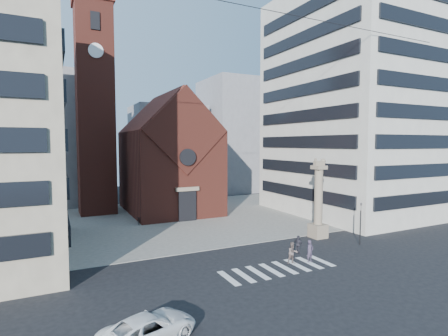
{
  "coord_description": "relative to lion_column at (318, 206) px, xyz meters",
  "views": [
    {
      "loc": [
        -15.81,
        -26.14,
        10.26
      ],
      "look_at": [
        1.02,
        8.0,
        7.6
      ],
      "focal_mm": 28.0,
      "sensor_mm": 36.0,
      "label": 1
    }
  ],
  "objects": [
    {
      "name": "scooter_5",
      "position": [
        -7.74,
        14.95,
        -2.86
      ],
      "size": [
        0.91,
        1.88,
        1.09
      ],
      "primitive_type": "imported",
      "rotation": [
        0.0,
        0.0,
        -0.23
      ],
      "color": "black",
      "rests_on": "piazza"
    },
    {
      "name": "traffic_light",
      "position": [
        1.99,
        -4.0,
        -1.17
      ],
      "size": [
        0.13,
        0.16,
        4.3
      ],
      "color": "black",
      "rests_on": "ground"
    },
    {
      "name": "campanile",
      "position": [
        -20.01,
        25.0,
        12.28
      ],
      "size": [
        5.5,
        5.5,
        31.2
      ],
      "color": "maroon",
      "rests_on": "ground"
    },
    {
      "name": "bg_block_mid",
      "position": [
        -4.01,
        42.0,
        5.54
      ],
      "size": [
        14.0,
        12.0,
        18.0
      ],
      "primitive_type": "cube",
      "color": "gray",
      "rests_on": "ground"
    },
    {
      "name": "building_right",
      "position": [
        13.99,
        9.0,
        12.54
      ],
      "size": [
        18.0,
        22.0,
        32.0
      ],
      "primitive_type": "cube",
      "color": "beige",
      "rests_on": "ground"
    },
    {
      "name": "pedestrian_1",
      "position": [
        -7.65,
        -5.55,
        -2.51
      ],
      "size": [
        1.02,
        0.85,
        1.89
      ],
      "primitive_type": "imported",
      "rotation": [
        0.0,
        0.0,
        -0.16
      ],
      "color": "#645450",
      "rests_on": "ground"
    },
    {
      "name": "piazza",
      "position": [
        -10.01,
        16.0,
        -3.43
      ],
      "size": [
        46.0,
        30.0,
        0.05
      ],
      "primitive_type": "cube",
      "color": "#9C988E",
      "rests_on": "ground"
    },
    {
      "name": "lion_column",
      "position": [
        0.0,
        0.0,
        0.0
      ],
      "size": [
        1.63,
        1.6,
        8.68
      ],
      "color": "gray",
      "rests_on": "ground"
    },
    {
      "name": "church",
      "position": [
        -10.01,
        22.04,
        4.53
      ],
      "size": [
        12.0,
        16.65,
        18.0
      ],
      "color": "maroon",
      "rests_on": "ground"
    },
    {
      "name": "scooter_1",
      "position": [
        -14.47,
        14.95,
        -2.86
      ],
      "size": [
        0.91,
        1.88,
        1.09
      ],
      "primitive_type": "imported",
      "rotation": [
        0.0,
        0.0,
        -0.23
      ],
      "color": "black",
      "rests_on": "piazza"
    },
    {
      "name": "ground",
      "position": [
        -10.01,
        -3.0,
        -3.46
      ],
      "size": [
        120.0,
        120.0,
        0.0
      ],
      "primitive_type": "plane",
      "color": "black",
      "rests_on": "ground"
    },
    {
      "name": "scooter_2",
      "position": [
        -12.79,
        14.95,
        -2.92
      ],
      "size": [
        1.06,
        1.97,
        0.98
      ],
      "primitive_type": "imported",
      "rotation": [
        0.0,
        0.0,
        -0.23
      ],
      "color": "black",
      "rests_on": "piazza"
    },
    {
      "name": "white_car",
      "position": [
        -21.6,
        -11.79,
        -2.74
      ],
      "size": [
        5.66,
        3.86,
        1.44
      ],
      "primitive_type": "imported",
      "rotation": [
        0.0,
        0.0,
        1.88
      ],
      "color": "white",
      "rests_on": "ground"
    },
    {
      "name": "zebra_crossing",
      "position": [
        -9.46,
        -6.0,
        -3.45
      ],
      "size": [
        10.2,
        3.2,
        0.01
      ],
      "primitive_type": null,
      "color": "white",
      "rests_on": "ground"
    },
    {
      "name": "bg_block_right",
      "position": [
        11.99,
        39.0,
        8.54
      ],
      "size": [
        16.0,
        14.0,
        24.0
      ],
      "primitive_type": "cube",
      "color": "gray",
      "rests_on": "ground"
    },
    {
      "name": "bg_block_left",
      "position": [
        -30.01,
        37.0,
        7.54
      ],
      "size": [
        16.0,
        14.0,
        22.0
      ],
      "primitive_type": "cube",
      "color": "gray",
      "rests_on": "ground"
    },
    {
      "name": "scooter_6",
      "position": [
        -6.05,
        14.95,
        -2.92
      ],
      "size": [
        1.06,
        1.97,
        0.98
      ],
      "primitive_type": "imported",
      "rotation": [
        0.0,
        0.0,
        -0.23
      ],
      "color": "black",
      "rests_on": "piazza"
    },
    {
      "name": "scooter_4",
      "position": [
        -9.42,
        14.95,
        -2.92
      ],
      "size": [
        1.06,
        1.97,
        0.98
      ],
      "primitive_type": "imported",
      "rotation": [
        0.0,
        0.0,
        -0.23
      ],
      "color": "black",
      "rests_on": "piazza"
    },
    {
      "name": "scooter_3",
      "position": [
        -11.1,
        14.95,
        -2.86
      ],
      "size": [
        0.91,
        1.88,
        1.09
      ],
      "primitive_type": "imported",
      "rotation": [
        0.0,
        0.0,
        -0.23
      ],
      "color": "black",
      "rests_on": "piazza"
    },
    {
      "name": "pedestrian_2",
      "position": [
        -5.43,
        -3.5,
        -2.61
      ],
      "size": [
        0.72,
        1.07,
        1.69
      ],
      "primitive_type": "imported",
      "rotation": [
        0.0,
        0.0,
        1.91
      ],
      "color": "#2D2B34",
      "rests_on": "ground"
    },
    {
      "name": "pedestrian_0",
      "position": [
        -6.0,
        -5.83,
        -2.5
      ],
      "size": [
        0.75,
        0.54,
        1.91
      ],
      "primitive_type": "imported",
      "rotation": [
        0.0,
        0.0,
        0.13
      ],
      "color": "#3B3145",
      "rests_on": "ground"
    },
    {
      "name": "scooter_0",
      "position": [
        -16.16,
        14.95,
        -2.92
      ],
      "size": [
        1.06,
        1.97,
        0.98
      ],
      "primitive_type": "imported",
      "rotation": [
        0.0,
        0.0,
        -0.23
      ],
      "color": "black",
      "rests_on": "piazza"
    }
  ]
}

